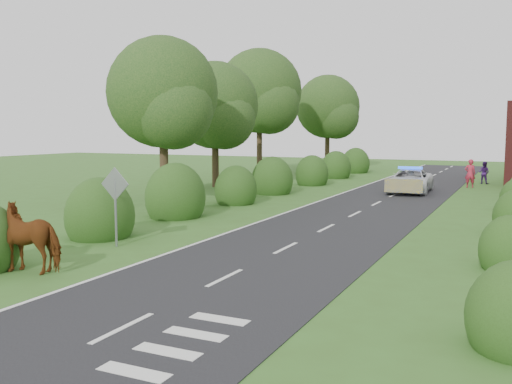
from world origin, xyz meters
The scene contains 13 objects.
ground centered at (0.00, 0.00, 0.00)m, with size 120.00×120.00×0.00m, color #386122.
road centered at (0.00, 15.00, 0.01)m, with size 6.00×70.00×0.02m, color black.
road_markings centered at (-1.60, 12.93, 0.03)m, with size 4.96×70.00×0.01m.
hedgerow_left centered at (-6.51, 11.69, 0.75)m, with size 2.75×50.41×3.00m.
tree_left_a centered at (-9.75, 11.86, 5.34)m, with size 5.74×5.60×8.38m.
tree_left_b centered at (-11.25, 19.86, 5.04)m, with size 5.74×5.60×8.07m.
tree_left_c centered at (-12.70, 29.83, 6.53)m, with size 6.97×6.80×10.22m.
tree_left_d centered at (-10.23, 39.85, 5.64)m, with size 6.15×6.00×8.89m.
road_sign centered at (-5.00, 2.00, 1.65)m, with size 1.06×0.08×2.53m.
cow centered at (-4.96, -1.37, 0.76)m, with size 1.13×2.14×1.52m, color #5D3415.
police_van centered at (0.54, 22.01, 0.70)m, with size 2.52×5.14×1.54m.
pedestrian_red centered at (3.51, 26.59, 0.92)m, with size 0.67×0.44×1.83m, color #B1243A.
pedestrian_purple centered at (4.15, 29.72, 0.77)m, with size 0.75×0.58×1.54m, color #381859.
Camera 1 is at (6.64, -12.24, 3.70)m, focal length 40.00 mm.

